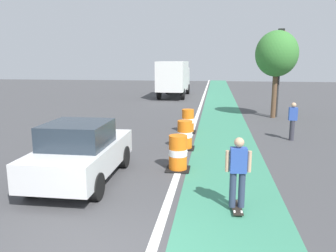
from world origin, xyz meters
The scene contains 11 objects.
bike_lane_strip centered at (2.40, 12.00, 0.00)m, with size 2.50×80.00×0.01m, color #387F60.
lane_divider_stripe centered at (0.90, 12.00, 0.01)m, with size 0.20×80.00×0.01m, color silver.
skateboarder_on_lane centered at (2.49, 2.32, 0.91)m, with size 0.57×0.81×1.69m.
parked_sedan_nearest centered at (-1.69, 3.62, 0.83)m, with size 1.94×4.11×1.70m.
traffic_barrel_front centered at (0.87, 4.94, 0.53)m, with size 0.73×0.73×1.09m.
traffic_barrel_mid centered at (0.85, 7.48, 0.53)m, with size 0.73×0.73×1.09m.
traffic_barrel_back centered at (0.72, 10.44, 0.53)m, with size 0.73×0.73×1.09m.
delivery_truck_down_block centered at (-1.81, 25.71, 1.85)m, with size 2.38×7.61×3.23m.
traffic_light_corner centered at (5.61, 15.50, 3.50)m, with size 0.41×0.32×5.10m.
pedestrian_crossing centered at (5.20, 9.48, 0.86)m, with size 0.34×0.20×1.61m.
street_tree_sidewalk centered at (5.37, 15.22, 3.67)m, with size 2.40×2.40×5.00m.
Camera 1 is at (1.94, -4.87, 3.34)m, focal length 35.62 mm.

